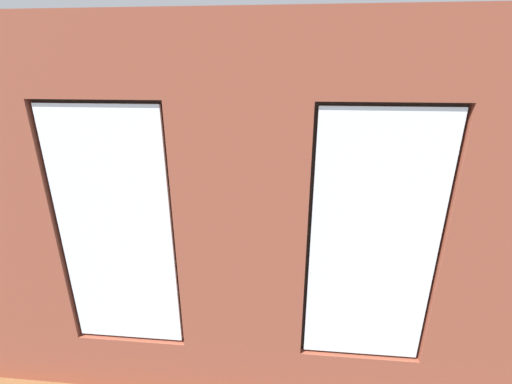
# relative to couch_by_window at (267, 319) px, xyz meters

# --- Properties ---
(ground_plane) EXTENTS (6.86, 6.57, 0.10)m
(ground_plane) POSITION_rel_couch_by_window_xyz_m (0.19, -2.25, -0.38)
(ground_plane) COLOR brown
(brick_wall_with_windows) EXTENTS (6.26, 0.30, 3.37)m
(brick_wall_with_windows) POSITION_rel_couch_by_window_xyz_m (0.19, 0.65, 1.33)
(brick_wall_with_windows) COLOR brown
(brick_wall_with_windows) RESTS_ON ground_plane
(white_wall_right) EXTENTS (0.10, 5.57, 3.37)m
(white_wall_right) POSITION_rel_couch_by_window_xyz_m (3.27, -2.05, 1.35)
(white_wall_right) COLOR silver
(white_wall_right) RESTS_ON ground_plane
(couch_by_window) EXTENTS (1.79, 0.87, 0.80)m
(couch_by_window) POSITION_rel_couch_by_window_xyz_m (0.00, 0.00, 0.00)
(couch_by_window) COLOR black
(couch_by_window) RESTS_ON ground_plane
(couch_left) EXTENTS (1.01, 2.13, 0.80)m
(couch_left) POSITION_rel_couch_by_window_xyz_m (-2.24, -2.18, -0.00)
(couch_left) COLOR black
(couch_left) RESTS_ON ground_plane
(coffee_table) EXTENTS (1.54, 0.82, 0.40)m
(coffee_table) POSITION_rel_couch_by_window_xyz_m (0.56, -2.60, 0.03)
(coffee_table) COLOR #A87547
(coffee_table) RESTS_ON ground_plane
(cup_ceramic) EXTENTS (0.08, 0.08, 0.10)m
(cup_ceramic) POSITION_rel_couch_by_window_xyz_m (0.75, -2.70, 0.12)
(cup_ceramic) COLOR #B23D38
(cup_ceramic) RESTS_ON coffee_table
(candle_jar) EXTENTS (0.08, 0.08, 0.10)m
(candle_jar) POSITION_rel_couch_by_window_xyz_m (1.02, -2.47, 0.12)
(candle_jar) COLOR #B7333D
(candle_jar) RESTS_ON coffee_table
(table_plant_small) EXTENTS (0.12, 0.12, 0.19)m
(table_plant_small) POSITION_rel_couch_by_window_xyz_m (0.14, -2.74, 0.17)
(table_plant_small) COLOR brown
(table_plant_small) RESTS_ON coffee_table
(remote_silver) EXTENTS (0.18, 0.07, 0.02)m
(remote_silver) POSITION_rel_couch_by_window_xyz_m (0.45, -2.47, 0.08)
(remote_silver) COLOR #B2B2B7
(remote_silver) RESTS_ON coffee_table
(remote_gray) EXTENTS (0.12, 0.17, 0.02)m
(remote_gray) POSITION_rel_couch_by_window_xyz_m (0.56, -2.60, 0.08)
(remote_gray) COLOR #59595B
(remote_gray) RESTS_ON coffee_table
(media_console) EXTENTS (1.16, 0.42, 0.48)m
(media_console) POSITION_rel_couch_by_window_xyz_m (2.97, -2.01, -0.09)
(media_console) COLOR black
(media_console) RESTS_ON ground_plane
(tv_flatscreen) EXTENTS (1.07, 0.20, 0.73)m
(tv_flatscreen) POSITION_rel_couch_by_window_xyz_m (2.97, -2.01, 0.52)
(tv_flatscreen) COLOR black
(tv_flatscreen) RESTS_ON media_console
(papasan_chair) EXTENTS (1.16, 1.16, 0.72)m
(papasan_chair) POSITION_rel_couch_by_window_xyz_m (0.65, -4.11, 0.12)
(papasan_chair) COLOR olive
(papasan_chair) RESTS_ON ground_plane
(potted_plant_beside_window_right) EXTENTS (0.95, 0.77, 1.14)m
(potted_plant_beside_window_right) POSITION_rel_couch_by_window_xyz_m (1.76, 0.10, 0.15)
(potted_plant_beside_window_right) COLOR beige
(potted_plant_beside_window_right) RESTS_ON ground_plane
(potted_plant_between_couches) EXTENTS (0.77, 0.77, 1.06)m
(potted_plant_between_couches) POSITION_rel_couch_by_window_xyz_m (-1.35, -0.05, 0.38)
(potted_plant_between_couches) COLOR brown
(potted_plant_between_couches) RESTS_ON ground_plane
(potted_plant_foreground_right) EXTENTS (0.89, 0.78, 1.32)m
(potted_plant_foreground_right) POSITION_rel_couch_by_window_xyz_m (2.67, -4.50, 0.43)
(potted_plant_foreground_right) COLOR #47423D
(potted_plant_foreground_right) RESTS_ON ground_plane
(potted_plant_mid_room_small) EXTENTS (0.38, 0.38, 0.55)m
(potted_plant_mid_room_small) POSITION_rel_couch_by_window_xyz_m (-0.74, -2.94, 0.04)
(potted_plant_mid_room_small) COLOR #47423D
(potted_plant_mid_room_small) RESTS_ON ground_plane
(potted_plant_by_left_couch) EXTENTS (0.41, 0.41, 0.68)m
(potted_plant_by_left_couch) POSITION_rel_couch_by_window_xyz_m (-1.84, -3.67, 0.13)
(potted_plant_by_left_couch) COLOR #47423D
(potted_plant_by_left_couch) RESTS_ON ground_plane
(potted_plant_near_tv) EXTENTS (0.93, 0.89, 1.29)m
(potted_plant_near_tv) POSITION_rel_couch_by_window_xyz_m (2.43, -0.98, 0.49)
(potted_plant_near_tv) COLOR #9E5638
(potted_plant_near_tv) RESTS_ON ground_plane
(potted_plant_corner_near_left) EXTENTS (0.85, 0.85, 1.13)m
(potted_plant_corner_near_left) POSITION_rel_couch_by_window_xyz_m (-2.39, -4.53, 0.27)
(potted_plant_corner_near_left) COLOR #9E5638
(potted_plant_corner_near_left) RESTS_ON ground_plane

